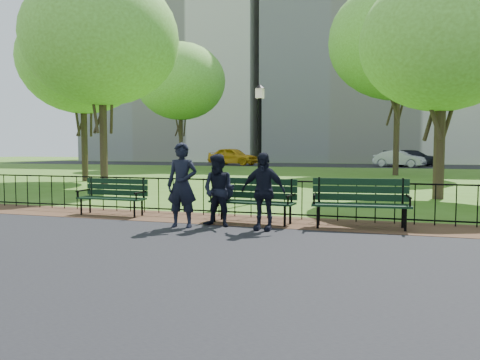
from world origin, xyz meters
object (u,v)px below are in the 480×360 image
(tree_far_e, at_px, (399,41))
(person_mid, at_px, (219,190))
(lamppost, at_px, (260,139))
(tree_far_w, at_px, (180,82))
(person_right, at_px, (263,191))
(taxi, at_px, (233,156))
(tree_near_w, at_px, (101,39))
(person_left, at_px, (182,185))
(sedan_silver, at_px, (399,159))
(tree_near_e, at_px, (442,42))
(sedan_dark, at_px, (413,158))
(park_bench_left_a, at_px, (114,193))
(tree_mid_w, at_px, (83,60))
(park_bench_main, at_px, (244,194))
(park_bench_right_a, at_px, (360,197))

(tree_far_e, height_order, person_mid, tree_far_e)
(lamppost, relative_size, tree_far_w, 0.36)
(person_right, height_order, taxi, taxi)
(tree_near_w, xyz_separation_m, person_left, (6.77, -7.43, -4.99))
(sedan_silver, bearing_deg, tree_near_e, -159.70)
(person_mid, xyz_separation_m, sedan_dark, (5.56, 34.37, -0.05))
(park_bench_left_a, bearing_deg, tree_near_w, 126.69)
(lamppost, height_order, tree_far_w, tree_far_w)
(tree_near_w, relative_size, taxi, 1.78)
(sedan_dark, bearing_deg, tree_far_e, 155.23)
(person_right, distance_m, sedan_dark, 34.80)
(sedan_dark, bearing_deg, tree_near_w, 136.59)
(sedan_silver, bearing_deg, sedan_dark, -13.15)
(lamppost, height_order, tree_near_w, tree_near_w)
(park_bench_left_a, xyz_separation_m, sedan_silver, (7.34, 31.63, 0.14))
(lamppost, distance_m, tree_far_w, 23.32)
(tree_mid_w, relative_size, person_right, 5.43)
(taxi, xyz_separation_m, sedan_dark, (15.95, 1.96, -0.10))
(person_left, distance_m, taxi, 34.13)
(tree_near_w, relative_size, tree_mid_w, 1.01)
(park_bench_main, xyz_separation_m, tree_mid_w, (-11.06, 9.77, 5.18))
(park_bench_right_a, distance_m, person_mid, 2.90)
(tree_mid_w, distance_m, tree_far_w, 13.80)
(tree_near_w, relative_size, tree_far_w, 0.88)
(taxi, distance_m, sedan_dark, 16.07)
(lamppost, xyz_separation_m, tree_near_e, (5.21, 2.62, 3.04))
(park_bench_main, xyz_separation_m, park_bench_right_a, (2.46, 0.09, -0.01))
(park_bench_left_a, xyz_separation_m, taxi, (-7.38, 31.61, 0.27))
(tree_near_w, bearing_deg, person_left, -47.64)
(park_bench_left_a, distance_m, tree_near_e, 11.00)
(park_bench_main, relative_size, tree_mid_w, 0.23)
(lamppost, xyz_separation_m, tree_mid_w, (-10.40, 5.97, 3.91))
(tree_far_e, distance_m, taxi, 20.08)
(park_bench_left_a, height_order, tree_near_w, tree_near_w)
(park_bench_left_a, relative_size, park_bench_right_a, 0.86)
(park_bench_main, bearing_deg, lamppost, 106.01)
(lamppost, bearing_deg, person_mid, -85.85)
(person_left, relative_size, taxi, 0.37)
(tree_far_e, xyz_separation_m, person_right, (-2.86, -20.23, -7.06))
(person_left, distance_m, sedan_silver, 33.13)
(park_bench_right_a, relative_size, sedan_dark, 0.41)
(tree_far_e, height_order, sedan_dark, tree_far_e)
(park_bench_right_a, xyz_separation_m, sedan_silver, (1.53, 31.69, 0.06))
(taxi, bearing_deg, park_bench_main, -149.10)
(person_right, bearing_deg, tree_near_e, 65.44)
(park_bench_main, distance_m, tree_mid_w, 15.64)
(park_bench_right_a, bearing_deg, park_bench_main, 176.55)
(tree_far_w, height_order, person_right, tree_far_w)
(park_bench_left_a, distance_m, sedan_dark, 34.65)
(park_bench_right_a, height_order, tree_mid_w, tree_mid_w)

